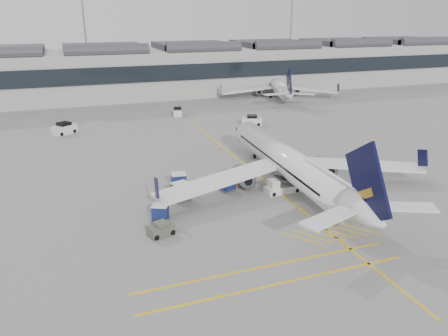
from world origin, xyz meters
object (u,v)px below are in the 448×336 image
object	(u,v)px
ramp_agent_a	(250,183)
pushback_tug	(161,229)
belt_loader	(282,187)
ramp_agent_b	(238,180)
airliner_main	(290,164)
baggage_cart_a	(181,191)

from	to	relation	value
ramp_agent_a	pushback_tug	world-z (taller)	ramp_agent_a
pushback_tug	belt_loader	bearing A→B (deg)	2.77
belt_loader	pushback_tug	distance (m)	16.03
ramp_agent_a	ramp_agent_b	size ratio (longest dim) A/B	0.96
belt_loader	airliner_main	bearing A→B (deg)	36.99
ramp_agent_a	pushback_tug	size ratio (longest dim) A/B	0.65
ramp_agent_b	pushback_tug	distance (m)	14.05
baggage_cart_a	ramp_agent_b	xyz separation A→B (m)	(7.35, 1.47, -0.17)
ramp_agent_a	belt_loader	bearing A→B (deg)	-52.29
airliner_main	belt_loader	size ratio (longest dim) A/B	7.24
belt_loader	ramp_agent_a	size ratio (longest dim) A/B	2.90
pushback_tug	ramp_agent_b	bearing A→B (deg)	20.93
baggage_cart_a	ramp_agent_b	size ratio (longest dim) A/B	1.25
belt_loader	baggage_cart_a	size ratio (longest dim) A/B	2.23
belt_loader	baggage_cart_a	xyz separation A→B (m)	(-11.35, 1.75, 0.47)
belt_loader	baggage_cart_a	distance (m)	11.49
ramp_agent_b	baggage_cart_a	bearing A→B (deg)	1.00
ramp_agent_b	pushback_tug	bearing A→B (deg)	27.53
airliner_main	baggage_cart_a	bearing A→B (deg)	-179.21
pushback_tug	baggage_cart_a	bearing A→B (deg)	45.43
airliner_main	ramp_agent_a	size ratio (longest dim) A/B	20.98
ramp_agent_b	belt_loader	bearing A→B (deg)	130.92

